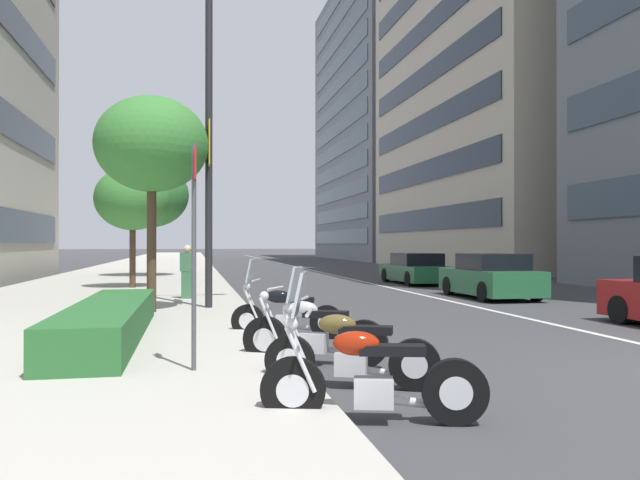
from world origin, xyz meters
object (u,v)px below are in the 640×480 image
Objects in this scene: pedestrian_on_plaza at (187,272)px; motorcycle_far_end_row at (348,352)px; car_lead_in_lane at (491,277)px; motorcycle_under_tarp at (285,314)px; car_mid_block_traffic at (416,270)px; street_tree_by_lamp_post at (133,199)px; street_lamp_with_banners at (222,92)px; motorcycle_by_sign_pole at (369,378)px; street_tree_near_plaza_corner at (150,195)px; motorcycle_mid_row at (312,335)px; parking_sign_by_curb at (194,236)px; street_tree_far_plaza at (152,145)px.

motorcycle_far_end_row is at bearing 19.59° from pedestrian_on_plaza.
pedestrian_on_plaza reaches higher than car_lead_in_lane.
motorcycle_under_tarp is 10.63m from car_lead_in_lane.
street_tree_by_lamp_post is at bearing 100.21° from car_mid_block_traffic.
street_lamp_with_banners is (4.49, 0.95, 5.16)m from motorcycle_under_tarp.
street_tree_near_plaza_corner is (26.61, 3.75, 3.70)m from motorcycle_by_sign_pole.
motorcycle_by_sign_pole is 3.08m from motorcycle_mid_row.
street_lamp_with_banners is 1.67× the size of street_tree_near_plaza_corner.
motorcycle_by_sign_pole is at bearing -143.35° from parking_sign_by_curb.
motorcycle_under_tarp is at bearing 133.51° from car_lead_in_lane.
street_tree_far_plaza is 3.25× the size of pedestrian_on_plaza.
motorcycle_under_tarp is at bearing -168.05° from street_lamp_with_banners.
street_tree_by_lamp_post reaches higher than motorcycle_mid_row.
street_lamp_with_banners is at bearing 27.17° from pedestrian_on_plaza.
street_tree_near_plaza_corner reaches higher than street_tree_far_plaza.
car_lead_in_lane is at bearing -118.30° from motorcycle_under_tarp.
street_lamp_with_banners reaches higher than car_lead_in_lane.
car_lead_in_lane is at bearing 178.11° from car_mid_block_traffic.
street_lamp_with_banners is at bearing -54.49° from motorcycle_mid_row.
parking_sign_by_curb is at bearing -172.28° from street_tree_by_lamp_post.
motorcycle_by_sign_pole is at bearing 149.59° from car_lead_in_lane.
pedestrian_on_plaza is at bearing 126.65° from car_mid_block_traffic.
motorcycle_mid_row is at bearing -165.75° from street_tree_by_lamp_post.
street_lamp_with_banners is (10.28, 0.96, 5.15)m from motorcycle_by_sign_pole.
street_tree_by_lamp_post reaches higher than pedestrian_on_plaza.
parking_sign_by_curb is at bearing -175.11° from street_tree_near_plaza_corner.
motorcycle_under_tarp is 7.53m from pedestrian_on_plaza.
car_lead_in_lane is 18.07m from street_tree_near_plaza_corner.
pedestrian_on_plaza is (-7.43, 9.67, 0.31)m from car_mid_block_traffic.
car_lead_in_lane is 10.36m from street_lamp_with_banners.
street_lamp_with_banners is (8.04, -0.71, 3.74)m from parking_sign_by_curb.
motorcycle_mid_row is at bearing 142.54° from car_lead_in_lane.
street_lamp_with_banners is 2.12× the size of street_tree_by_lamp_post.
motorcycle_under_tarp is at bearing -25.11° from parking_sign_by_curb.
pedestrian_on_plaza is (7.29, 1.83, 0.49)m from motorcycle_under_tarp.
car_mid_block_traffic is 1.64× the size of parking_sign_by_curb.
street_tree_far_plaza is 0.90× the size of street_tree_near_plaza_corner.
parking_sign_by_curb is (0.70, 1.83, 1.42)m from motorcycle_far_end_row.
street_lamp_with_banners is 6.01× the size of pedestrian_on_plaza.
car_mid_block_traffic is 15.60m from street_tree_far_plaza.
street_tree_near_plaza_corner is at bearing 40.38° from car_lead_in_lane.
street_tree_by_lamp_post is 0.79× the size of street_tree_near_plaza_corner.
motorcycle_far_end_row is 0.40× the size of street_tree_far_plaza.
motorcycle_mid_row is 24.13m from street_tree_near_plaza_corner.
parking_sign_by_curb is (-3.54, 1.66, 1.42)m from motorcycle_under_tarp.
motorcycle_far_end_row is 0.43× the size of car_mid_block_traffic.
motorcycle_under_tarp is 1.30× the size of pedestrian_on_plaza.
street_tree_far_plaza reaches higher than motorcycle_far_end_row.
street_lamp_with_banners is at bearing -160.08° from street_tree_by_lamp_post.
street_tree_by_lamp_post is (8.75, 1.20, -0.68)m from street_tree_far_plaza.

